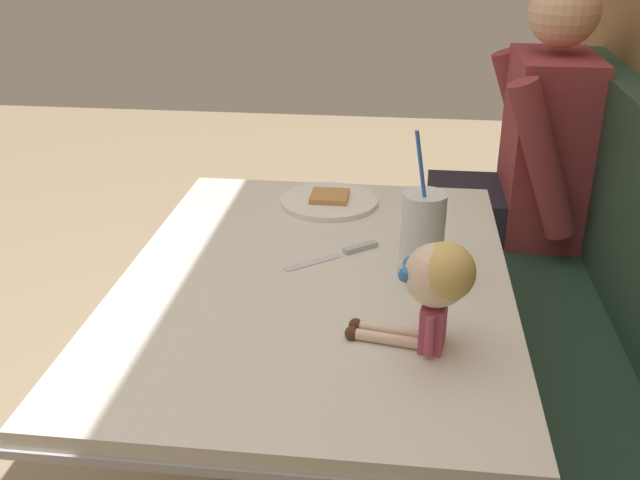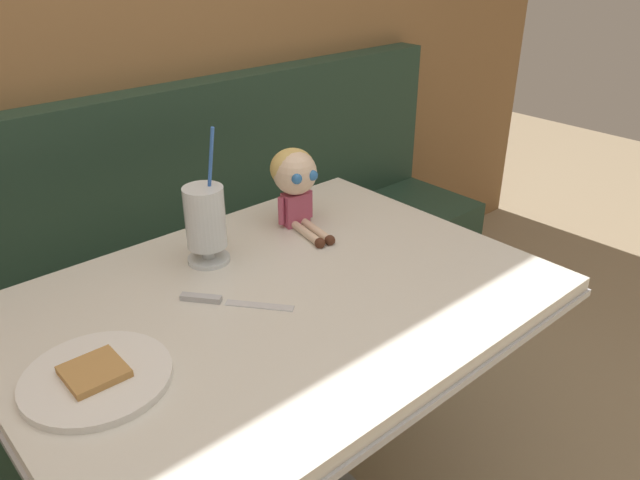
# 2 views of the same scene
# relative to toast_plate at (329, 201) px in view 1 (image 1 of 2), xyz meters

# --- Properties ---
(booth_bench) EXTENTS (2.60, 0.48, 1.00)m
(booth_bench) POSITION_rel_toast_plate_xyz_m (0.40, 0.64, -0.42)
(booth_bench) COLOR #233D2D
(booth_bench) RESTS_ON ground
(diner_table) EXTENTS (1.11, 0.81, 0.74)m
(diner_table) POSITION_rel_toast_plate_xyz_m (0.40, 0.01, -0.21)
(diner_table) COLOR silver
(diner_table) RESTS_ON ground
(toast_plate) EXTENTS (0.25, 0.25, 0.03)m
(toast_plate) POSITION_rel_toast_plate_xyz_m (0.00, 0.00, 0.00)
(toast_plate) COLOR white
(toast_plate) RESTS_ON diner_table
(milkshake_glass) EXTENTS (0.10, 0.10, 0.32)m
(milkshake_glass) POSITION_rel_toast_plate_xyz_m (0.37, 0.23, 0.09)
(milkshake_glass) COLOR silver
(milkshake_glass) RESTS_ON diner_table
(butter_knife) EXTENTS (0.16, 0.20, 0.01)m
(butter_knife) POSITION_rel_toast_plate_xyz_m (0.29, 0.07, -0.00)
(butter_knife) COLOR silver
(butter_knife) RESTS_ON diner_table
(seated_doll) EXTENTS (0.13, 0.23, 0.20)m
(seated_doll) POSITION_rel_toast_plate_xyz_m (0.64, 0.25, 0.12)
(seated_doll) COLOR #B74C6B
(seated_doll) RESTS_ON diner_table
(diner_patron) EXTENTS (0.55, 0.48, 0.81)m
(diner_patron) POSITION_rel_toast_plate_xyz_m (-0.57, 0.59, -0.01)
(diner_patron) COLOR maroon
(diner_patron) RESTS_ON booth_bench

